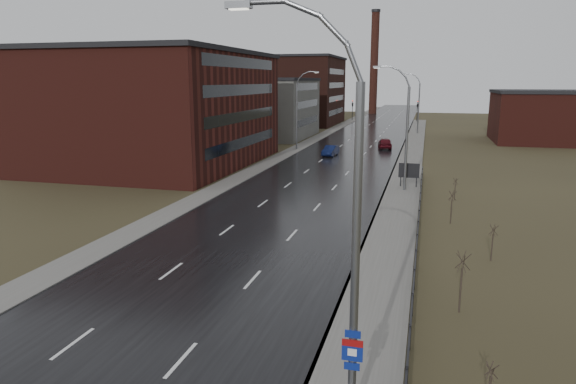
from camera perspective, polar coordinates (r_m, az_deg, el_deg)
The scene contains 23 objects.
road at distance 72.82m, azimuth 6.70°, elevation 4.31°, with size 14.00×300.00×0.06m, color black.
sidewalk_right at distance 47.46m, azimuth 12.49°, elevation -0.10°, with size 3.20×180.00×0.18m, color #595651.
curb_right at distance 47.54m, azimuth 10.66°, elevation 0.00°, with size 0.16×180.00×0.18m, color slate.
sidewalk_left at distance 74.44m, azimuth 0.43°, elevation 4.59°, with size 2.40×260.00×0.12m, color #595651.
warehouse_near at distance 64.64m, azimuth -14.24°, elevation 9.01°, with size 22.44×28.56×13.50m.
warehouse_mid at distance 93.92m, azimuth -2.60°, elevation 9.36°, with size 16.32×20.40×10.50m.
warehouse_far at distance 123.99m, azimuth -0.58°, elevation 11.23°, with size 26.52×24.48×15.50m.
building_right at distance 95.62m, azimuth 27.28°, elevation 7.47°, with size 18.36×16.32×8.50m.
smokestack at distance 162.30m, azimuth 9.55°, elevation 14.05°, with size 2.70×2.70×30.70m.
streetlight_main at distance 14.08m, azimuth 6.28°, elevation -4.16°, with size 3.91×0.29×12.11m.
streetlight_right_mid at distance 47.59m, azimuth 12.75°, elevation 6.93°, with size 3.36×0.28×11.35m.
streetlight_left at distance 75.70m, azimuth 1.19°, elevation 9.11°, with size 3.36×0.28×11.35m.
streetlight_right_far at distance 101.47m, azimuth 14.17°, elevation 9.55°, with size 3.36×0.28×11.35m.
guardrail at distance 31.11m, azimuth 14.12°, elevation -5.53°, with size 0.10×53.05×1.10m.
shrub_c at distance 23.93m, azimuth 18.70°, elevation -9.33°, with size 0.65×0.69×2.78m.
shrub_d at distance 31.29m, azimuth 21.77°, elevation -5.15°, with size 0.51×0.53×2.12m.
shrub_e at distance 38.31m, azimuth 17.71°, elevation -1.52°, with size 0.57×0.60×2.40m.
shrub_f at distance 46.19m, azimuth 18.08°, elevation 0.40°, with size 0.45×0.48×1.88m.
billboard at distance 49.69m, azimuth 13.29°, elevation 2.24°, with size 1.92×0.17×2.43m.
traffic_light_left at distance 132.77m, azimuth 7.19°, elevation 9.84°, with size 0.58×2.73×5.30m.
traffic_light_right at distance 131.50m, azimuth 14.21°, elevation 9.55°, with size 0.58×2.73×5.30m.
car_near at distance 69.91m, azimuth 4.75°, elevation 4.56°, with size 1.46×4.19×1.38m, color #0B143B.
car_far at distance 78.56m, azimuth 10.73°, elevation 5.33°, with size 1.92×4.76×1.62m, color #480C13.
Camera 1 is at (10.49, -11.37, 10.03)m, focal length 32.00 mm.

